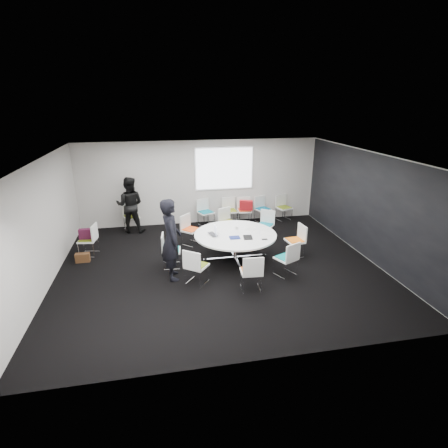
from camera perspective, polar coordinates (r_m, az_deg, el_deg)
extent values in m
cube|color=black|center=(9.05, -0.77, -7.02)|extent=(8.00, 7.00, 0.04)
cube|color=white|center=(8.17, -0.86, 11.05)|extent=(8.00, 7.00, 0.04)
cube|color=#BDB8B2|center=(11.86, -3.83, 6.79)|extent=(8.00, 0.04, 2.80)
cube|color=#BDB8B2|center=(5.36, 5.94, -10.12)|extent=(8.00, 0.04, 2.80)
cube|color=#BDB8B2|center=(8.78, -27.59, -0.18)|extent=(0.04, 7.00, 2.80)
cube|color=#BDB8B2|center=(9.99, 22.54, 2.80)|extent=(0.04, 7.00, 2.80)
cube|color=black|center=(9.98, 22.40, 2.80)|extent=(0.01, 6.94, 2.74)
cube|color=silver|center=(9.41, 1.81, -5.51)|extent=(0.90, 0.90, 0.08)
cylinder|color=silver|center=(9.28, 1.83, -3.69)|extent=(0.10, 0.10, 0.65)
cylinder|color=white|center=(9.15, 1.85, -1.71)|extent=(2.15, 2.15, 0.04)
cube|color=white|center=(11.83, 0.05, 9.03)|extent=(1.90, 0.03, 1.35)
cube|color=silver|center=(9.71, 11.37, -3.98)|extent=(0.46, 0.46, 0.42)
cube|color=white|center=(9.63, 11.46, -2.73)|extent=(0.49, 0.51, 0.04)
cube|color=orange|center=(9.61, 11.47, -2.56)|extent=(0.42, 0.44, 0.03)
cube|color=white|center=(9.64, 12.65, -1.31)|extent=(0.09, 0.46, 0.42)
cube|color=silver|center=(10.71, 6.66, -1.43)|extent=(0.59, 0.59, 0.42)
cube|color=white|center=(10.63, 6.71, -0.27)|extent=(0.63, 0.63, 0.04)
cube|color=#0B6F82|center=(10.62, 6.71, -0.12)|extent=(0.55, 0.55, 0.03)
cube|color=white|center=(10.74, 7.16, 1.22)|extent=(0.38, 0.32, 0.42)
cube|color=silver|center=(10.87, 0.66, -0.97)|extent=(0.56, 0.56, 0.42)
cube|color=white|center=(10.79, 0.66, 0.17)|extent=(0.60, 0.59, 0.04)
cube|color=olive|center=(10.78, 0.67, 0.32)|extent=(0.52, 0.51, 0.03)
cube|color=white|center=(10.87, 0.01, 1.62)|extent=(0.43, 0.23, 0.42)
cube|color=silver|center=(10.32, -5.34, -2.21)|extent=(0.59, 0.59, 0.42)
cube|color=white|center=(10.24, -5.39, -1.01)|extent=(0.64, 0.64, 0.04)
cube|color=#D74814|center=(10.23, -5.39, -0.85)|extent=(0.55, 0.55, 0.03)
cube|color=white|center=(10.29, -6.35, 0.41)|extent=(0.34, 0.36, 0.42)
cube|color=silver|center=(9.04, -8.47, -5.66)|extent=(0.46, 0.46, 0.42)
cube|color=white|center=(8.95, -8.55, -4.33)|extent=(0.48, 0.50, 0.04)
cube|color=#087670|center=(8.93, -8.56, -4.15)|extent=(0.42, 0.43, 0.03)
cube|color=white|center=(8.87, -9.98, -3.01)|extent=(0.08, 0.46, 0.42)
cube|color=silver|center=(8.21, -4.44, -8.28)|extent=(0.59, 0.59, 0.42)
cube|color=white|center=(8.10, -4.48, -6.84)|extent=(0.63, 0.63, 0.04)
cube|color=olive|center=(8.09, -4.49, -6.65)|extent=(0.55, 0.54, 0.03)
cube|color=white|center=(7.84, -5.31, -5.95)|extent=(0.39, 0.31, 0.42)
cube|color=silver|center=(7.95, 4.42, -9.25)|extent=(0.45, 0.45, 0.42)
cube|color=white|center=(7.84, 4.46, -7.79)|extent=(0.49, 0.47, 0.04)
cube|color=#DF5B16|center=(7.83, 4.47, -7.59)|extent=(0.43, 0.41, 0.03)
cube|color=white|center=(7.56, 4.81, -6.97)|extent=(0.46, 0.07, 0.42)
cube|color=silver|center=(8.67, 9.99, -6.91)|extent=(0.56, 0.56, 0.42)
cube|color=white|center=(8.57, 10.08, -5.53)|extent=(0.61, 0.60, 0.04)
cube|color=#087879|center=(8.56, 10.09, -5.35)|extent=(0.53, 0.52, 0.03)
cube|color=white|center=(8.35, 11.22, -4.58)|extent=(0.43, 0.23, 0.42)
cube|color=silver|center=(11.85, -2.95, 0.81)|extent=(0.55, 0.55, 0.42)
cube|color=white|center=(11.78, -2.97, 1.86)|extent=(0.60, 0.59, 0.04)
cube|color=#0B7085|center=(11.77, -2.97, 2.00)|extent=(0.52, 0.51, 0.03)
cube|color=white|center=(11.88, -3.52, 3.18)|extent=(0.44, 0.22, 0.42)
cube|color=silver|center=(11.98, 0.96, 1.04)|extent=(0.44, 0.44, 0.42)
cube|color=white|center=(11.91, 0.97, 2.09)|extent=(0.48, 0.47, 0.04)
cube|color=olive|center=(11.90, 0.97, 2.23)|extent=(0.42, 0.40, 0.03)
cube|color=white|center=(12.03, 0.71, 3.43)|extent=(0.46, 0.06, 0.42)
cube|color=silver|center=(12.05, 3.34, 1.13)|extent=(0.45, 0.45, 0.42)
cube|color=white|center=(11.98, 3.36, 2.17)|extent=(0.49, 0.47, 0.04)
cube|color=#DB4219|center=(11.97, 3.36, 2.30)|extent=(0.43, 0.41, 0.03)
cube|color=white|center=(12.11, 3.21, 3.50)|extent=(0.46, 0.07, 0.42)
cube|color=silver|center=(12.24, 6.35, 1.33)|extent=(0.54, 0.54, 0.42)
cube|color=white|center=(12.17, 6.39, 2.36)|extent=(0.59, 0.58, 0.04)
cube|color=#086083|center=(12.16, 6.40, 2.50)|extent=(0.51, 0.50, 0.03)
cube|color=white|center=(12.26, 5.82, 3.64)|extent=(0.44, 0.20, 0.42)
cube|color=silver|center=(12.51, 9.73, 1.58)|extent=(0.53, 0.53, 0.42)
cube|color=white|center=(12.45, 9.79, 2.59)|extent=(0.57, 0.56, 0.04)
cube|color=olive|center=(12.44, 9.80, 2.72)|extent=(0.49, 0.48, 0.03)
cube|color=white|center=(12.54, 9.27, 3.84)|extent=(0.45, 0.17, 0.42)
cube|color=silver|center=(10.28, -21.21, -3.63)|extent=(0.48, 0.48, 0.42)
cube|color=white|center=(10.20, -21.36, -2.44)|extent=(0.51, 0.53, 0.04)
cube|color=#617015|center=(10.19, -21.39, -2.29)|extent=(0.44, 0.46, 0.03)
cube|color=white|center=(10.05, -20.40, -1.24)|extent=(0.11, 0.46, 0.42)
cube|color=silver|center=(11.79, -14.77, 0.05)|extent=(0.53, 0.53, 0.42)
cube|color=white|center=(11.72, -14.87, 1.11)|extent=(0.58, 0.56, 0.04)
cube|color=olive|center=(11.71, -14.89, 1.25)|extent=(0.50, 0.49, 0.03)
cube|color=white|center=(11.84, -15.24, 2.44)|extent=(0.45, 0.18, 0.42)
imported|color=black|center=(8.20, -8.60, -2.51)|extent=(0.53, 0.75, 1.96)
imported|color=black|center=(11.44, -15.11, 3.03)|extent=(0.97, 0.82, 1.79)
imported|color=#333338|center=(9.07, -1.52, -1.67)|extent=(0.33, 0.42, 0.03)
cube|color=silver|center=(9.01, -1.39, -1.03)|extent=(0.02, 0.30, 0.22)
cube|color=black|center=(8.90, 3.91, -2.17)|extent=(0.26, 0.33, 0.02)
cube|color=navy|center=(8.86, 1.77, -2.22)|extent=(0.26, 0.20, 0.03)
cube|color=silver|center=(9.53, 4.42, -0.73)|extent=(0.35, 0.37, 0.00)
cube|color=silver|center=(9.22, 6.93, -1.53)|extent=(0.36, 0.33, 0.00)
cylinder|color=white|center=(9.43, 2.10, -0.61)|extent=(0.08, 0.08, 0.09)
cube|color=black|center=(8.83, 6.65, -2.49)|extent=(0.15, 0.08, 0.01)
cube|color=#47122B|center=(10.13, -21.49, -1.50)|extent=(0.40, 0.15, 0.28)
cube|color=#4A2C17|center=(9.94, -22.08, -5.12)|extent=(0.36, 0.16, 0.24)
cube|color=#B1151C|center=(11.71, 3.63, 3.07)|extent=(0.47, 0.31, 0.36)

